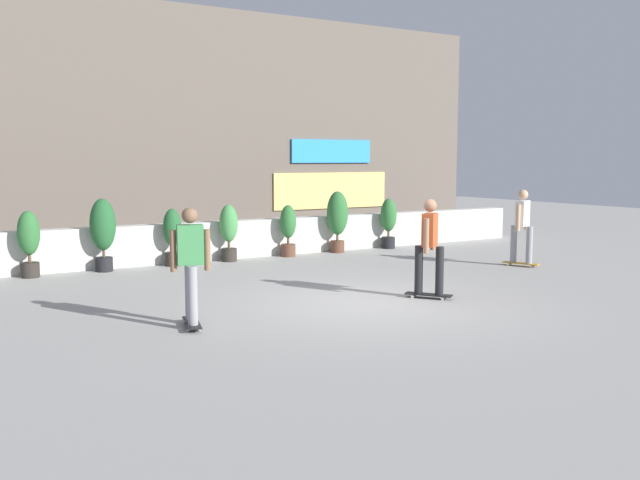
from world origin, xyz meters
TOP-DOWN VIEW (x-y plane):
  - ground_plane at (0.00, 0.00)m, footprint 48.00×48.00m
  - planter_wall at (0.00, 6.00)m, footprint 18.00×0.40m
  - building_backdrop at (0.01, 10.00)m, footprint 20.00×2.08m
  - potted_plant_0 at (-4.36, 5.55)m, footprint 0.43×0.43m
  - potted_plant_1 at (-2.90, 5.55)m, footprint 0.53×0.53m
  - potted_plant_2 at (-1.39, 5.55)m, footprint 0.40×0.40m
  - potted_plant_3 at (-0.04, 5.55)m, footprint 0.42×0.42m
  - potted_plant_4 at (1.52, 5.55)m, footprint 0.39×0.39m
  - potted_plant_5 at (2.94, 5.55)m, footprint 0.54×0.54m
  - potted_plant_6 at (4.55, 5.55)m, footprint 0.43×0.43m
  - skater_by_wall_right at (1.14, -0.21)m, footprint 0.64×0.76m
  - skater_foreground at (-3.06, -0.08)m, footprint 0.54×0.82m
  - skater_mid_plaza at (5.21, 1.52)m, footprint 0.53×0.82m

SIDE VIEW (x-z plane):
  - ground_plane at x=0.00m, z-range 0.00..0.00m
  - planter_wall at x=0.00m, z-range 0.00..0.90m
  - potted_plant_4 at x=1.52m, z-range 0.06..1.31m
  - potted_plant_2 at x=-1.39m, z-range 0.06..1.34m
  - potted_plant_3 at x=-0.04m, z-range 0.08..1.40m
  - potted_plant_6 at x=4.55m, z-range 0.08..1.41m
  - potted_plant_0 at x=-4.36m, z-range 0.08..1.42m
  - potted_plant_1 at x=-2.90m, z-range 0.13..1.67m
  - potted_plant_5 at x=2.94m, z-range 0.13..1.69m
  - skater_by_wall_right at x=1.14m, z-range 0.09..1.79m
  - skater_foreground at x=-3.06m, z-range 0.09..1.79m
  - skater_mid_plaza at x=5.21m, z-range 0.09..1.79m
  - building_backdrop at x=0.01m, z-range 0.00..6.50m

